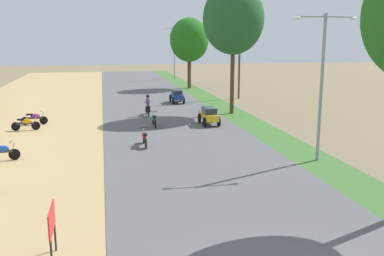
# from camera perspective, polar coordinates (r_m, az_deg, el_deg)

# --- Properties ---
(parked_motorbike_nearest) EXTENTS (1.80, 0.54, 0.94)m
(parked_motorbike_nearest) POSITION_cam_1_polar(r_m,az_deg,el_deg) (23.19, -23.80, -2.76)
(parked_motorbike_nearest) COLOR black
(parked_motorbike_nearest) RESTS_ON dirt_shoulder
(parked_motorbike_second) EXTENTS (1.80, 0.54, 0.94)m
(parked_motorbike_second) POSITION_cam_1_polar(r_m,az_deg,el_deg) (30.13, -21.01, 0.64)
(parked_motorbike_second) COLOR black
(parked_motorbike_second) RESTS_ON dirt_shoulder
(parked_motorbike_third) EXTENTS (1.80, 0.54, 0.94)m
(parked_motorbike_third) POSITION_cam_1_polar(r_m,az_deg,el_deg) (31.89, -20.02, 1.30)
(parked_motorbike_third) COLOR black
(parked_motorbike_third) RESTS_ON dirt_shoulder
(street_signboard) EXTENTS (0.06, 1.30, 1.50)m
(street_signboard) POSITION_cam_1_polar(r_m,az_deg,el_deg) (12.47, -17.97, -11.86)
(street_signboard) COLOR #262628
(street_signboard) RESTS_ON dirt_shoulder
(median_tree_second) EXTENTS (4.69, 4.69, 9.99)m
(median_tree_second) POSITION_cam_1_polar(r_m,az_deg,el_deg) (34.16, 5.47, 14.05)
(median_tree_second) COLOR #4C351E
(median_tree_second) RESTS_ON median_strip
(median_tree_third) EXTENTS (4.53, 4.53, 8.21)m
(median_tree_third) POSITION_cam_1_polar(r_m,az_deg,el_deg) (51.56, -0.37, 11.51)
(median_tree_third) COLOR #4C351E
(median_tree_third) RESTS_ON median_strip
(streetlamp_near) EXTENTS (3.16, 0.20, 7.02)m
(streetlamp_near) POSITION_cam_1_polar(r_m,az_deg,el_deg) (21.57, 16.74, 6.45)
(streetlamp_near) COLOR gray
(streetlamp_near) RESTS_ON median_strip
(streetlamp_mid) EXTENTS (3.16, 0.20, 7.35)m
(streetlamp_mid) POSITION_cam_1_polar(r_m,az_deg,el_deg) (63.01, -2.37, 10.32)
(streetlamp_mid) COLOR gray
(streetlamp_mid) RESTS_ON median_strip
(utility_pole_near) EXTENTS (1.80, 0.20, 9.43)m
(utility_pole_near) POSITION_cam_1_polar(r_m,az_deg,el_deg) (43.25, 6.29, 10.34)
(utility_pole_near) COLOR brown
(utility_pole_near) RESTS_ON ground
(car_sedan_yellow) EXTENTS (1.10, 2.26, 1.19)m
(car_sedan_yellow) POSITION_cam_1_polar(r_m,az_deg,el_deg) (29.92, 2.25, 1.72)
(car_sedan_yellow) COLOR gold
(car_sedan_yellow) RESTS_ON road_strip
(car_sedan_blue) EXTENTS (1.10, 2.26, 1.19)m
(car_sedan_blue) POSITION_cam_1_polar(r_m,az_deg,el_deg) (39.94, -2.00, 4.28)
(car_sedan_blue) COLOR navy
(car_sedan_blue) RESTS_ON road_strip
(motorbike_ahead_second) EXTENTS (0.54, 1.80, 0.94)m
(motorbike_ahead_second) POSITION_cam_1_polar(r_m,az_deg,el_deg) (24.17, -6.26, -1.19)
(motorbike_ahead_second) COLOR black
(motorbike_ahead_second) RESTS_ON road_strip
(motorbike_ahead_third) EXTENTS (0.54, 1.80, 0.94)m
(motorbike_ahead_third) POSITION_cam_1_polar(r_m,az_deg,el_deg) (29.38, -5.02, 1.16)
(motorbike_ahead_third) COLOR black
(motorbike_ahead_third) RESTS_ON road_strip
(motorbike_ahead_fourth) EXTENTS (0.54, 1.80, 1.66)m
(motorbike_ahead_fourth) POSITION_cam_1_polar(r_m,az_deg,el_deg) (33.57, -5.84, 2.98)
(motorbike_ahead_fourth) COLOR black
(motorbike_ahead_fourth) RESTS_ON road_strip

